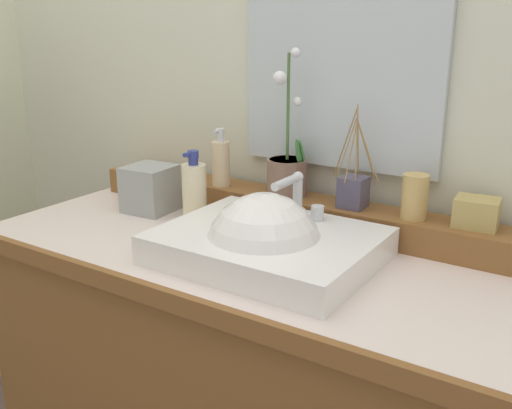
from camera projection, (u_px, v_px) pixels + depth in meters
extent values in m
cube|color=beige|center=(328.00, 42.00, 1.61)|extent=(3.27, 0.20, 2.61)
cube|color=brown|center=(248.00, 399.00, 1.56)|extent=(1.33, 0.57, 0.80)
cube|color=silver|center=(247.00, 253.00, 1.44)|extent=(1.36, 0.59, 0.04)
cube|color=brown|center=(166.00, 299.00, 1.20)|extent=(1.36, 0.02, 0.04)
cube|color=brown|center=(292.00, 209.00, 1.60)|extent=(1.28, 0.12, 0.07)
cube|color=white|center=(268.00, 246.00, 1.34)|extent=(0.48, 0.38, 0.07)
sphere|color=white|center=(264.00, 251.00, 1.33)|extent=(0.27, 0.27, 0.27)
cylinder|color=silver|center=(298.00, 197.00, 1.42)|extent=(0.02, 0.02, 0.10)
cylinder|color=silver|center=(287.00, 182.00, 1.37)|extent=(0.02, 0.11, 0.02)
sphere|color=silver|center=(298.00, 177.00, 1.41)|extent=(0.03, 0.03, 0.03)
cylinder|color=silver|center=(278.00, 206.00, 1.46)|extent=(0.03, 0.03, 0.04)
cylinder|color=silver|center=(317.00, 213.00, 1.41)|extent=(0.03, 0.03, 0.04)
cylinder|color=brown|center=(287.00, 177.00, 1.58)|extent=(0.11, 0.11, 0.10)
cylinder|color=tan|center=(287.00, 161.00, 1.56)|extent=(0.10, 0.10, 0.01)
cylinder|color=#476B38|center=(288.00, 107.00, 1.52)|extent=(0.01, 0.01, 0.28)
ellipsoid|color=#387033|center=(299.00, 152.00, 1.58)|extent=(0.04, 0.03, 0.07)
ellipsoid|color=#387033|center=(299.00, 155.00, 1.54)|extent=(0.02, 0.03, 0.07)
ellipsoid|color=#387033|center=(303.00, 154.00, 1.56)|extent=(0.04, 0.04, 0.08)
sphere|color=white|center=(297.00, 102.00, 1.52)|extent=(0.02, 0.02, 0.02)
sphere|color=white|center=(280.00, 78.00, 1.49)|extent=(0.04, 0.04, 0.04)
sphere|color=white|center=(294.00, 53.00, 1.48)|extent=(0.03, 0.03, 0.03)
cylinder|color=beige|center=(221.00, 164.00, 1.67)|extent=(0.05, 0.05, 0.13)
cylinder|color=silver|center=(220.00, 139.00, 1.64)|extent=(0.02, 0.02, 0.02)
cylinder|color=silver|center=(220.00, 132.00, 1.64)|extent=(0.02, 0.02, 0.02)
cylinder|color=silver|center=(217.00, 131.00, 1.63)|extent=(0.01, 0.03, 0.01)
cylinder|color=tan|center=(415.00, 197.00, 1.39)|extent=(0.06, 0.06, 0.11)
cube|color=#494257|center=(353.00, 192.00, 1.47)|extent=(0.06, 0.06, 0.08)
cylinder|color=#9E7A4C|center=(368.00, 151.00, 1.43)|extent=(0.07, 0.01, 0.16)
cylinder|color=#9E7A4C|center=(366.00, 149.00, 1.45)|extent=(0.04, 0.05, 0.16)
cylinder|color=#9E7A4C|center=(358.00, 142.00, 1.45)|extent=(0.01, 0.04, 0.19)
cylinder|color=#9E7A4C|center=(345.00, 143.00, 1.46)|extent=(0.07, 0.02, 0.18)
cylinder|color=#9E7A4C|center=(346.00, 149.00, 1.45)|extent=(0.04, 0.02, 0.16)
cylinder|color=#9E7A4C|center=(351.00, 154.00, 1.43)|extent=(0.01, 0.04, 0.14)
cylinder|color=#9E7A4C|center=(356.00, 146.00, 1.43)|extent=(0.02, 0.03, 0.18)
cube|color=tan|center=(476.00, 213.00, 1.33)|extent=(0.10, 0.08, 0.07)
cylinder|color=beige|center=(194.00, 194.00, 1.59)|extent=(0.07, 0.07, 0.16)
cylinder|color=navy|center=(193.00, 161.00, 1.56)|extent=(0.03, 0.03, 0.02)
cylinder|color=navy|center=(193.00, 154.00, 1.55)|extent=(0.03, 0.03, 0.02)
cylinder|color=navy|center=(189.00, 154.00, 1.54)|extent=(0.01, 0.04, 0.01)
cube|color=#959A96|center=(150.00, 189.00, 1.68)|extent=(0.14, 0.14, 0.13)
cube|color=silver|center=(340.00, 74.00, 1.50)|extent=(0.55, 0.02, 0.49)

